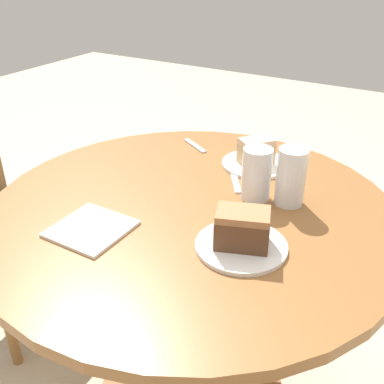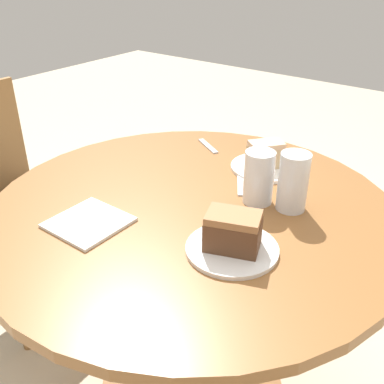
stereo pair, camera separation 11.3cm
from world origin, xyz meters
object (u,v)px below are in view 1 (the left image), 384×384
plate_far (241,246)px  cake_slice_near (256,151)px  plate_near (255,164)px  cake_slice_far (242,228)px  glass_water (256,177)px  glass_lemonade (291,180)px

plate_far → cake_slice_near: (0.42, 0.15, 0.04)m
plate_near → cake_slice_far: size_ratio=1.49×
plate_near → plate_far: same height
plate_far → glass_water: size_ratio=1.46×
plate_far → glass_water: glass_water is taller
plate_near → cake_slice_far: 0.44m
glass_lemonade → glass_water: bearing=103.0°
cake_slice_near → glass_water: size_ratio=0.83×
cake_slice_far → glass_water: size_ratio=0.97×
plate_near → glass_water: bearing=-156.5°
glass_lemonade → cake_slice_far: bearing=175.3°
plate_far → glass_lemonade: glass_lemonade is taller
plate_near → cake_slice_near: size_ratio=1.73×
cake_slice_near → glass_water: (-0.19, -0.08, 0.01)m
glass_water → plate_near: bearing=23.5°
cake_slice_near → glass_water: glass_water is taller
cake_slice_far → glass_lemonade: (0.25, -0.02, 0.01)m
cake_slice_far → plate_far: bearing=180.0°
cake_slice_near → plate_far: bearing=-160.4°
cake_slice_near → glass_lemonade: bearing=-134.8°
plate_near → glass_lemonade: (-0.17, -0.17, 0.06)m
glass_lemonade → glass_water: glass_lemonade is taller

